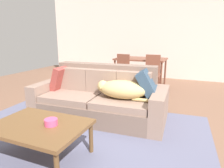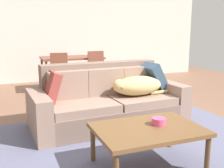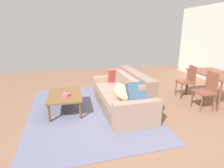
{
  "view_description": "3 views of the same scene",
  "coord_description": "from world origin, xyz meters",
  "px_view_note": "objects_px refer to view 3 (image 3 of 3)",
  "views": [
    {
      "loc": [
        1.16,
        -2.77,
        1.38
      ],
      "look_at": [
        -0.04,
        0.11,
        0.62
      ],
      "focal_mm": 32.18,
      "sensor_mm": 36.0,
      "label": 1
    },
    {
      "loc": [
        -1.62,
        -3.39,
        1.36
      ],
      "look_at": [
        -0.3,
        -0.04,
        0.64
      ],
      "focal_mm": 43.0,
      "sensor_mm": 36.0,
      "label": 2
    },
    {
      "loc": [
        3.73,
        -0.97,
        1.87
      ],
      "look_at": [
        -0.44,
        -0.06,
        0.58
      ],
      "focal_mm": 29.37,
      "sensor_mm": 36.0,
      "label": 3
    }
  ],
  "objects_px": {
    "couch": "(123,95)",
    "dining_chair_near_right": "(207,89)",
    "coffee_table": "(65,96)",
    "throw_pillow_by_right_arm": "(139,94)",
    "throw_pillow_by_left_arm": "(116,76)",
    "dining_chair_near_left": "(188,80)",
    "dog_on_left_cushion": "(124,92)",
    "bowl_on_coffee_table": "(66,95)",
    "dining_table": "(215,76)"
  },
  "relations": [
    {
      "from": "coffee_table",
      "to": "couch",
      "type": "bearing_deg",
      "value": 86.4
    },
    {
      "from": "dining_chair_near_right",
      "to": "throw_pillow_by_left_arm",
      "type": "bearing_deg",
      "value": -125.63
    },
    {
      "from": "bowl_on_coffee_table",
      "to": "dining_chair_near_right",
      "type": "relative_size",
      "value": 0.16
    },
    {
      "from": "couch",
      "to": "dining_chair_near_left",
      "type": "height_order",
      "value": "dining_chair_near_left"
    },
    {
      "from": "dining_table",
      "to": "coffee_table",
      "type": "bearing_deg",
      "value": -92.03
    },
    {
      "from": "throw_pillow_by_left_arm",
      "to": "dog_on_left_cushion",
      "type": "bearing_deg",
      "value": -5.34
    },
    {
      "from": "bowl_on_coffee_table",
      "to": "dining_chair_near_right",
      "type": "xyz_separation_m",
      "value": [
        0.43,
        3.25,
        0.05
      ]
    },
    {
      "from": "coffee_table",
      "to": "dining_chair_near_left",
      "type": "xyz_separation_m",
      "value": [
        -0.25,
        3.33,
        0.12
      ]
    },
    {
      "from": "dog_on_left_cushion",
      "to": "dining_table",
      "type": "bearing_deg",
      "value": 94.98
    },
    {
      "from": "throw_pillow_by_left_arm",
      "to": "dining_chair_near_right",
      "type": "xyz_separation_m",
      "value": [
        1.29,
        1.91,
        -0.1
      ]
    },
    {
      "from": "couch",
      "to": "dining_chair_near_right",
      "type": "relative_size",
      "value": 2.47
    },
    {
      "from": "dining_chair_near_right",
      "to": "couch",
      "type": "bearing_deg",
      "value": -105.77
    },
    {
      "from": "throw_pillow_by_left_arm",
      "to": "throw_pillow_by_right_arm",
      "type": "xyz_separation_m",
      "value": [
        1.61,
        0.09,
        0.02
      ]
    },
    {
      "from": "dog_on_left_cushion",
      "to": "coffee_table",
      "type": "relative_size",
      "value": 0.89
    },
    {
      "from": "couch",
      "to": "dog_on_left_cushion",
      "type": "relative_size",
      "value": 2.44
    },
    {
      "from": "coffee_table",
      "to": "dining_chair_near_right",
      "type": "xyz_separation_m",
      "value": [
        0.57,
        3.29,
        0.13
      ]
    },
    {
      "from": "coffee_table",
      "to": "dining_chair_near_right",
      "type": "height_order",
      "value": "dining_chair_near_right"
    },
    {
      "from": "throw_pillow_by_right_arm",
      "to": "dining_table",
      "type": "bearing_deg",
      "value": 107.47
    },
    {
      "from": "couch",
      "to": "bowl_on_coffee_table",
      "type": "bearing_deg",
      "value": -90.91
    },
    {
      "from": "throw_pillow_by_right_arm",
      "to": "bowl_on_coffee_table",
      "type": "distance_m",
      "value": 1.63
    },
    {
      "from": "couch",
      "to": "dining_chair_near_left",
      "type": "distance_m",
      "value": 1.99
    },
    {
      "from": "couch",
      "to": "throw_pillow_by_left_arm",
      "type": "xyz_separation_m",
      "value": [
        -0.81,
        0.0,
        0.28
      ]
    },
    {
      "from": "dining_chair_near_left",
      "to": "dining_chair_near_right",
      "type": "bearing_deg",
      "value": 3.88
    },
    {
      "from": "couch",
      "to": "dining_chair_near_left",
      "type": "bearing_deg",
      "value": 96.49
    },
    {
      "from": "bowl_on_coffee_table",
      "to": "dining_chair_near_right",
      "type": "distance_m",
      "value": 3.28
    },
    {
      "from": "dining_table",
      "to": "dining_chair_near_right",
      "type": "xyz_separation_m",
      "value": [
        0.43,
        -0.57,
        -0.19
      ]
    },
    {
      "from": "couch",
      "to": "dog_on_left_cushion",
      "type": "xyz_separation_m",
      "value": [
        0.42,
        -0.11,
        0.23
      ]
    },
    {
      "from": "coffee_table",
      "to": "dining_table",
      "type": "xyz_separation_m",
      "value": [
        0.14,
        3.86,
        0.31
      ]
    },
    {
      "from": "throw_pillow_by_left_arm",
      "to": "coffee_table",
      "type": "distance_m",
      "value": 1.57
    },
    {
      "from": "throw_pillow_by_left_arm",
      "to": "coffee_table",
      "type": "xyz_separation_m",
      "value": [
        0.72,
        -1.38,
        -0.23
      ]
    },
    {
      "from": "coffee_table",
      "to": "bowl_on_coffee_table",
      "type": "distance_m",
      "value": 0.16
    },
    {
      "from": "dog_on_left_cushion",
      "to": "bowl_on_coffee_table",
      "type": "xyz_separation_m",
      "value": [
        -0.37,
        -1.23,
        -0.1
      ]
    },
    {
      "from": "throw_pillow_by_left_arm",
      "to": "dining_table",
      "type": "xyz_separation_m",
      "value": [
        0.86,
        2.48,
        0.08
      ]
    },
    {
      "from": "dining_table",
      "to": "dining_chair_near_right",
      "type": "height_order",
      "value": "dining_chair_near_right"
    },
    {
      "from": "throw_pillow_by_right_arm",
      "to": "couch",
      "type": "bearing_deg",
      "value": -173.51
    },
    {
      "from": "dining_chair_near_left",
      "to": "throw_pillow_by_right_arm",
      "type": "bearing_deg",
      "value": -51.88
    },
    {
      "from": "couch",
      "to": "coffee_table",
      "type": "xyz_separation_m",
      "value": [
        -0.09,
        -1.38,
        0.05
      ]
    },
    {
      "from": "couch",
      "to": "throw_pillow_by_left_arm",
      "type": "height_order",
      "value": "couch"
    },
    {
      "from": "throw_pillow_by_right_arm",
      "to": "dining_chair_near_right",
      "type": "xyz_separation_m",
      "value": [
        -0.32,
        1.82,
        -0.12
      ]
    },
    {
      "from": "throw_pillow_by_left_arm",
      "to": "coffee_table",
      "type": "height_order",
      "value": "throw_pillow_by_left_arm"
    },
    {
      "from": "couch",
      "to": "dining_chair_near_right",
      "type": "bearing_deg",
      "value": 72.64
    },
    {
      "from": "coffee_table",
      "to": "dining_table",
      "type": "bearing_deg",
      "value": 87.97
    },
    {
      "from": "throw_pillow_by_right_arm",
      "to": "dining_table",
      "type": "relative_size",
      "value": 0.35
    },
    {
      "from": "dining_table",
      "to": "bowl_on_coffee_table",
      "type": "bearing_deg",
      "value": -89.95
    },
    {
      "from": "couch",
      "to": "throw_pillow_by_right_arm",
      "type": "bearing_deg",
      "value": 3.3
    },
    {
      "from": "dog_on_left_cushion",
      "to": "bowl_on_coffee_table",
      "type": "distance_m",
      "value": 1.29
    },
    {
      "from": "bowl_on_coffee_table",
      "to": "dining_chair_near_left",
      "type": "xyz_separation_m",
      "value": [
        -0.39,
        3.29,
        0.05
      ]
    },
    {
      "from": "dog_on_left_cushion",
      "to": "dining_table",
      "type": "height_order",
      "value": "dining_table"
    },
    {
      "from": "coffee_table",
      "to": "throw_pillow_by_right_arm",
      "type": "bearing_deg",
      "value": 58.85
    },
    {
      "from": "bowl_on_coffee_table",
      "to": "coffee_table",
      "type": "bearing_deg",
      "value": -166.32
    }
  ]
}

